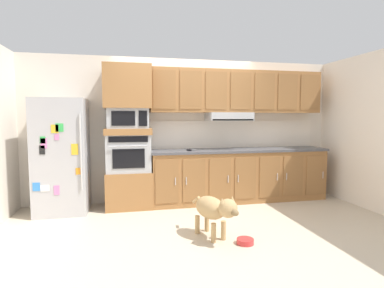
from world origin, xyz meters
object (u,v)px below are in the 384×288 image
(screwdriver, at_px, (190,150))
(built_in_oven, at_px, (129,153))
(microwave, at_px, (128,118))
(dog, at_px, (214,209))
(dog_food_bowl, at_px, (245,241))
(refrigerator, at_px, (62,156))

(screwdriver, bearing_deg, built_in_oven, 173.65)
(built_in_oven, height_order, microwave, microwave)
(built_in_oven, bearing_deg, screwdriver, -6.35)
(built_in_oven, relative_size, microwave, 1.09)
(dog, height_order, dog_food_bowl, dog)
(built_in_oven, xyz_separation_m, screwdriver, (1.00, -0.11, 0.03))
(refrigerator, distance_m, built_in_oven, 1.01)
(dog, xyz_separation_m, dog_food_bowl, (0.31, -0.23, -0.34))
(dog_food_bowl, bearing_deg, dog, 143.68)
(microwave, height_order, screwdriver, microwave)
(dog, bearing_deg, built_in_oven, -169.39)
(microwave, relative_size, dog_food_bowl, 3.22)
(dog, bearing_deg, refrigerator, -148.64)
(screwdriver, bearing_deg, refrigerator, 178.77)
(microwave, xyz_separation_m, dog_food_bowl, (1.31, -1.83, -1.43))
(dog, bearing_deg, screwdriver, 158.60)
(refrigerator, xyz_separation_m, dog_food_bowl, (2.32, -1.76, -0.85))
(microwave, relative_size, screwdriver, 3.83)
(refrigerator, height_order, built_in_oven, refrigerator)
(screwdriver, distance_m, dog_food_bowl, 1.97)
(screwdriver, bearing_deg, dog, -90.14)
(refrigerator, distance_m, dog, 2.57)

